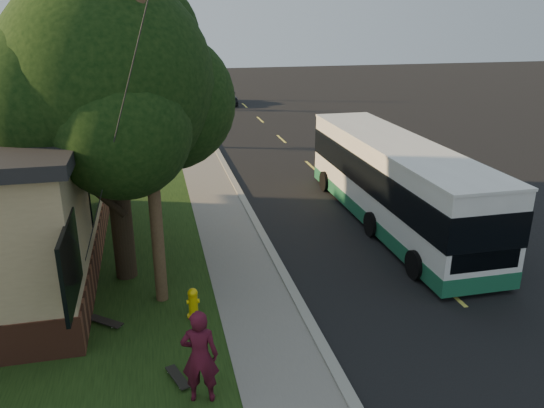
{
  "coord_description": "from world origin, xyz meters",
  "views": [
    {
      "loc": [
        -3.24,
        -11.05,
        6.85
      ],
      "look_at": [
        0.08,
        3.37,
        1.5
      ],
      "focal_mm": 35.0,
      "sensor_mm": 36.0,
      "label": 1
    }
  ],
  "objects_px": {
    "fire_hydrant": "(193,303)",
    "skateboard_spare": "(105,321)",
    "leafy_tree": "(109,86)",
    "transit_bus": "(394,181)",
    "utility_pole": "(148,119)",
    "traffic_signal": "(193,61)",
    "skateboard_main": "(178,377)",
    "skateboarder": "(200,356)",
    "distant_car": "(224,95)",
    "bare_tree_near": "(145,107)",
    "bare_tree_far": "(151,82)"
  },
  "relations": [
    {
      "from": "utility_pole",
      "to": "traffic_signal",
      "type": "distance_m",
      "value": 33.26
    },
    {
      "from": "fire_hydrant",
      "to": "leafy_tree",
      "type": "bearing_deg",
      "value": 120.67
    },
    {
      "from": "fire_hydrant",
      "to": "traffic_signal",
      "type": "bearing_deg",
      "value": 84.79
    },
    {
      "from": "skateboard_main",
      "to": "distant_car",
      "type": "relative_size",
      "value": 0.2
    },
    {
      "from": "utility_pole",
      "to": "distant_car",
      "type": "xyz_separation_m",
      "value": [
        5.85,
        30.16,
        -3.92
      ]
    },
    {
      "from": "bare_tree_near",
      "to": "skateboard_spare",
      "type": "relative_size",
      "value": 5.05
    },
    {
      "from": "skateboarder",
      "to": "bare_tree_near",
      "type": "bearing_deg",
      "value": -77.44
    },
    {
      "from": "skateboard_main",
      "to": "skateboard_spare",
      "type": "height_order",
      "value": "skateboard_spare"
    },
    {
      "from": "leafy_tree",
      "to": "traffic_signal",
      "type": "distance_m",
      "value": 31.76
    },
    {
      "from": "leafy_tree",
      "to": "transit_bus",
      "type": "distance_m",
      "value": 9.66
    },
    {
      "from": "fire_hydrant",
      "to": "traffic_signal",
      "type": "xyz_separation_m",
      "value": [
        3.1,
        34.0,
        2.73
      ]
    },
    {
      "from": "bare_tree_near",
      "to": "bare_tree_far",
      "type": "distance_m",
      "value": 12.01
    },
    {
      "from": "fire_hydrant",
      "to": "skateboard_spare",
      "type": "xyz_separation_m",
      "value": [
        -2.02,
        0.13,
        -0.3
      ]
    },
    {
      "from": "skateboarder",
      "to": "skateboard_spare",
      "type": "distance_m",
      "value": 3.69
    },
    {
      "from": "bare_tree_far",
      "to": "distant_car",
      "type": "relative_size",
      "value": 0.97
    },
    {
      "from": "traffic_signal",
      "to": "transit_bus",
      "type": "relative_size",
      "value": 0.52
    },
    {
      "from": "utility_pole",
      "to": "skateboard_spare",
      "type": "bearing_deg",
      "value": -146.67
    },
    {
      "from": "utility_pole",
      "to": "transit_bus",
      "type": "relative_size",
      "value": 0.85
    },
    {
      "from": "skateboard_main",
      "to": "skateboard_spare",
      "type": "distance_m",
      "value": 2.82
    },
    {
      "from": "bare_tree_far",
      "to": "skateboard_main",
      "type": "xyz_separation_m",
      "value": [
        -0.11,
        -32.26,
        -1.88
      ]
    },
    {
      "from": "skateboard_spare",
      "to": "skateboarder",
      "type": "bearing_deg",
      "value": -57.58
    },
    {
      "from": "utility_pole",
      "to": "skateboarder",
      "type": "distance_m",
      "value": 5.35
    },
    {
      "from": "transit_bus",
      "to": "skateboard_spare",
      "type": "bearing_deg",
      "value": -154.17
    },
    {
      "from": "traffic_signal",
      "to": "skateboarder",
      "type": "bearing_deg",
      "value": -94.96
    },
    {
      "from": "bare_tree_far",
      "to": "transit_bus",
      "type": "relative_size",
      "value": 0.38
    },
    {
      "from": "bare_tree_near",
      "to": "skateboard_main",
      "type": "distance_m",
      "value": 20.36
    },
    {
      "from": "distant_car",
      "to": "skateboard_spare",
      "type": "bearing_deg",
      "value": -105.2
    },
    {
      "from": "utility_pole",
      "to": "distant_car",
      "type": "bearing_deg",
      "value": 79.02
    },
    {
      "from": "bare_tree_far",
      "to": "skateboard_spare",
      "type": "height_order",
      "value": "bare_tree_far"
    },
    {
      "from": "transit_bus",
      "to": "utility_pole",
      "type": "bearing_deg",
      "value": -155.54
    },
    {
      "from": "fire_hydrant",
      "to": "skateboard_main",
      "type": "bearing_deg",
      "value": -102.74
    },
    {
      "from": "bare_tree_near",
      "to": "skateboarder",
      "type": "xyz_separation_m",
      "value": [
        0.8,
        -20.9,
        -1.15
      ]
    },
    {
      "from": "utility_pole",
      "to": "bare_tree_far",
      "type": "height_order",
      "value": "utility_pole"
    },
    {
      "from": "bare_tree_far",
      "to": "skateboard_spare",
      "type": "relative_size",
      "value": 4.73
    },
    {
      "from": "bare_tree_near",
      "to": "skateboard_main",
      "type": "bearing_deg",
      "value": -88.9
    },
    {
      "from": "leafy_tree",
      "to": "bare_tree_far",
      "type": "height_order",
      "value": "leafy_tree"
    },
    {
      "from": "distant_car",
      "to": "bare_tree_far",
      "type": "bearing_deg",
      "value": -170.47
    },
    {
      "from": "fire_hydrant",
      "to": "bare_tree_near",
      "type": "xyz_separation_m",
      "value": [
        -0.9,
        18.0,
        1.72
      ]
    },
    {
      "from": "utility_pole",
      "to": "leafy_tree",
      "type": "relative_size",
      "value": 1.16
    },
    {
      "from": "utility_pole",
      "to": "bare_tree_near",
      "type": "relative_size",
      "value": 2.11
    },
    {
      "from": "traffic_signal",
      "to": "skateboard_main",
      "type": "relative_size",
      "value": 6.6
    },
    {
      "from": "traffic_signal",
      "to": "distant_car",
      "type": "xyz_separation_m",
      "value": [
        2.04,
        -2.85,
        -2.45
      ]
    },
    {
      "from": "utility_pole",
      "to": "distant_car",
      "type": "distance_m",
      "value": 30.97
    },
    {
      "from": "bare_tree_far",
      "to": "transit_bus",
      "type": "xyz_separation_m",
      "value": [
        7.57,
        -25.42,
        -0.47
      ]
    },
    {
      "from": "skateboarder",
      "to": "utility_pole",
      "type": "bearing_deg",
      "value": -70.83
    },
    {
      "from": "utility_pole",
      "to": "bare_tree_near",
      "type": "xyz_separation_m",
      "value": [
        -0.19,
        17.01,
        -2.48
      ]
    },
    {
      "from": "utility_pole",
      "to": "skateboard_main",
      "type": "distance_m",
      "value": 5.56
    },
    {
      "from": "leafy_tree",
      "to": "skateboard_spare",
      "type": "distance_m",
      "value": 5.65
    },
    {
      "from": "fire_hydrant",
      "to": "traffic_signal",
      "type": "distance_m",
      "value": 34.25
    },
    {
      "from": "transit_bus",
      "to": "skateboard_spare",
      "type": "xyz_separation_m",
      "value": [
        -9.2,
        -4.45,
        -1.4
      ]
    }
  ]
}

